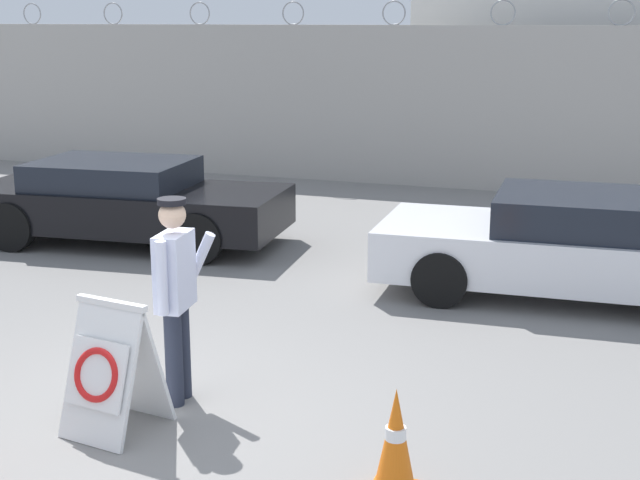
{
  "coord_description": "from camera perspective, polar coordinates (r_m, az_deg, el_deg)",
  "views": [
    {
      "loc": [
        3.54,
        -5.87,
        3.2
      ],
      "look_at": [
        0.66,
        2.18,
        1.07
      ],
      "focal_mm": 50.0,
      "sensor_mm": 36.0,
      "label": 1
    }
  ],
  "objects": [
    {
      "name": "traffic_cone_far",
      "position": [
        6.28,
        4.85,
        -12.74
      ],
      "size": [
        0.34,
        0.34,
        0.77
      ],
      "color": "orange",
      "rests_on": "ground_plane"
    },
    {
      "name": "parked_car_rear_sedan",
      "position": [
        10.87,
        15.86,
        -0.28
      ],
      "size": [
        4.48,
        2.09,
        1.23
      ],
      "rotation": [
        0.0,
        0.0,
        3.19
      ],
      "color": "black",
      "rests_on": "ground_plane"
    },
    {
      "name": "parked_car_front_coupe",
      "position": [
        13.27,
        -12.34,
        2.47
      ],
      "size": [
        4.69,
        2.24,
        1.21
      ],
      "rotation": [
        0.0,
        0.0,
        0.09
      ],
      "color": "black",
      "rests_on": "ground_plane"
    },
    {
      "name": "security_guard",
      "position": [
        7.55,
        -9.22,
        -3.18
      ],
      "size": [
        0.38,
        0.66,
        1.78
      ],
      "rotation": [
        0.0,
        0.0,
        1.69
      ],
      "color": "#232838",
      "rests_on": "ground_plane"
    },
    {
      "name": "ground_plane",
      "position": [
        7.56,
        -10.55,
        -11.31
      ],
      "size": [
        90.0,
        90.0,
        0.0
      ],
      "primitive_type": "plane",
      "color": "gray"
    },
    {
      "name": "perimeter_wall",
      "position": [
        17.46,
        7.95,
        8.42
      ],
      "size": [
        36.0,
        0.3,
        3.54
      ],
      "color": "#ADA8A0",
      "rests_on": "ground_plane"
    },
    {
      "name": "building_block",
      "position": [
        21.94,
        17.33,
        12.57
      ],
      "size": [
        7.08,
        7.03,
        5.78
      ],
      "color": "silver",
      "rests_on": "ground_plane"
    },
    {
      "name": "barricade_sign",
      "position": [
        7.25,
        -13.24,
        -7.95
      ],
      "size": [
        0.72,
        0.8,
        1.09
      ],
      "rotation": [
        0.0,
        0.0,
        -0.14
      ],
      "color": "white",
      "rests_on": "ground_plane"
    }
  ]
}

